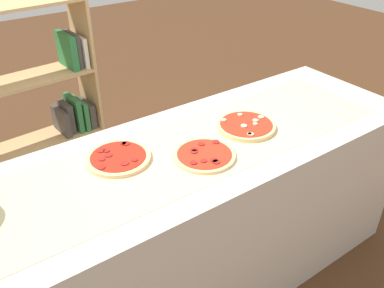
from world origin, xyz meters
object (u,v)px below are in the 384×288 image
pizza_mushroom_2 (246,126)px  bookshelf (45,114)px  pizza_pepperoni_0 (118,158)px  pizza_pepperoni_1 (204,155)px

pizza_mushroom_2 → bookshelf: size_ratio=0.21×
pizza_pepperoni_0 → bookshelf: bearing=89.7°
pizza_pepperoni_1 → pizza_mushroom_2: 0.32m
pizza_pepperoni_1 → bookshelf: size_ratio=0.20×
pizza_pepperoni_0 → pizza_pepperoni_1: size_ratio=1.03×
pizza_pepperoni_1 → pizza_mushroom_2: (0.31, 0.08, 0.00)m
pizza_mushroom_2 → pizza_pepperoni_0: bearing=169.9°
pizza_pepperoni_1 → pizza_mushroom_2: size_ratio=0.96×
pizza_pepperoni_0 → pizza_mushroom_2: size_ratio=0.98×
pizza_pepperoni_0 → pizza_mushroom_2: bearing=-10.1°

